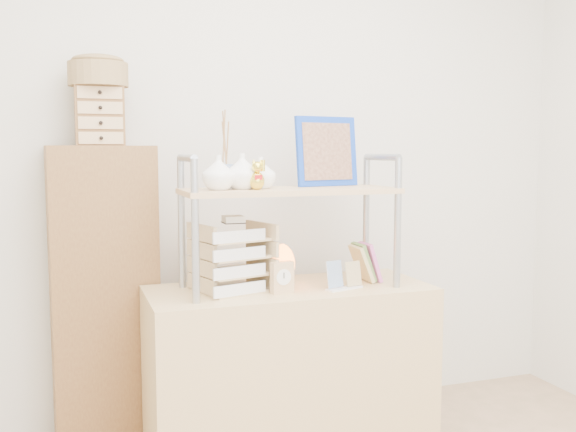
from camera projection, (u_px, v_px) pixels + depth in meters
name	position (u px, v px, depth m)	size (l,w,h in m)	color
room_shell	(381.00, 25.00, 1.87)	(3.42, 3.41, 2.61)	silver
desk	(290.00, 373.00, 2.76)	(1.20, 0.50, 0.75)	tan
cabinet	(105.00, 299.00, 2.84)	(0.45, 0.24, 1.35)	brown
hutch	(278.00, 186.00, 2.68)	(0.90, 0.34, 0.73)	#9AA0A8
letter_tray	(233.00, 261.00, 2.63)	(0.31, 0.31, 0.31)	tan
salt_lamp	(282.00, 265.00, 2.74)	(0.12, 0.11, 0.18)	brown
desk_clock	(282.00, 278.00, 2.60)	(0.10, 0.05, 0.13)	tan
postcard_stand	(344.00, 281.00, 2.69)	(0.18, 0.09, 0.12)	white
drawer_chest	(100.00, 116.00, 2.74)	(0.20, 0.16, 0.25)	brown
woven_basket	(98.00, 75.00, 2.72)	(0.25, 0.25, 0.10)	olive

